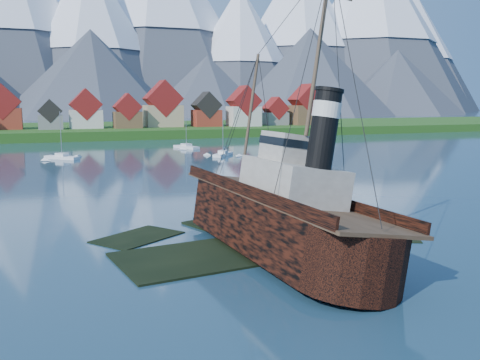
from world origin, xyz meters
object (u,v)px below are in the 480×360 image
object	(u,v)px
sailboat_c	(62,158)
sailboat_d	(223,155)
sailboat_e	(186,147)
tugboat_wreck	(266,212)

from	to	relation	value
sailboat_c	sailboat_d	size ratio (longest dim) A/B	1.00
sailboat_c	sailboat_e	distance (m)	36.40
tugboat_wreck	sailboat_c	xyz separation A→B (m)	(-14.20, 81.67, -2.93)
tugboat_wreck	sailboat_e	xyz separation A→B (m)	(18.41, 97.86, -2.95)
tugboat_wreck	sailboat_d	bearing A→B (deg)	71.03
sailboat_c	sailboat_e	size ratio (longest dim) A/B	1.04
sailboat_c	sailboat_d	xyz separation A→B (m)	(35.53, -6.20, 0.01)
sailboat_c	sailboat_d	bearing A→B (deg)	-54.86
tugboat_wreck	sailboat_e	distance (m)	99.62
sailboat_e	sailboat_c	bearing A→B (deg)	-174.71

